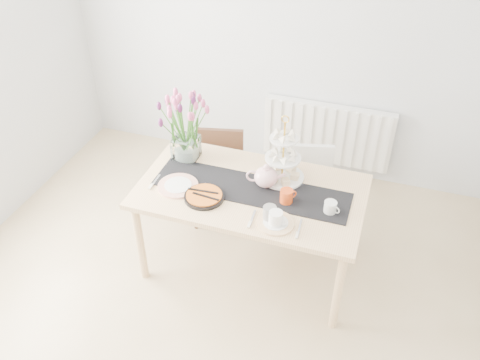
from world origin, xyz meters
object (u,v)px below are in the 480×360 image
(chair_brown, at_px, (219,169))
(tulip_vase, at_px, (184,117))
(plate_right, at_px, (276,223))
(radiator, at_px, (327,134))
(cream_jug, at_px, (330,207))
(dining_table, at_px, (251,198))
(chair_white, at_px, (308,186))
(teapot, at_px, (266,177))
(mug_orange, at_px, (286,196))
(mug_white, at_px, (276,219))
(plate_left, at_px, (178,186))
(mug_grey, at_px, (270,213))
(cake_stand, at_px, (283,163))
(tart_tin, at_px, (204,196))

(chair_brown, xyz_separation_m, tulip_vase, (-0.14, -0.32, 0.66))
(chair_brown, distance_m, plate_right, 1.14)
(radiator, relative_size, cream_jug, 14.01)
(dining_table, relative_size, plate_right, 6.51)
(dining_table, xyz_separation_m, chair_white, (0.31, 0.56, -0.23))
(teapot, bearing_deg, mug_orange, -46.58)
(plate_right, bearing_deg, mug_white, -83.51)
(mug_orange, distance_m, plate_left, 0.78)
(mug_grey, bearing_deg, cream_jug, -2.39)
(plate_right, bearing_deg, cream_jug, 35.91)
(cake_stand, bearing_deg, cream_jug, -33.45)
(teapot, xyz_separation_m, plate_right, (0.17, -0.36, -0.08))
(teapot, xyz_separation_m, mug_white, (0.17, -0.38, -0.03))
(radiator, distance_m, tulip_vase, 1.62)
(radiator, xyz_separation_m, tart_tin, (-0.59, -1.59, 0.32))
(tart_tin, bearing_deg, plate_left, 164.46)
(radiator, xyz_separation_m, mug_grey, (-0.10, -1.66, 0.35))
(mug_grey, bearing_deg, teapot, 79.16)
(cream_jug, height_order, mug_white, mug_white)
(tulip_vase, relative_size, plate_right, 2.66)
(cream_jug, relative_size, mug_grey, 0.81)
(plate_left, distance_m, plate_right, 0.78)
(chair_white, bearing_deg, plate_right, -107.83)
(tart_tin, relative_size, mug_orange, 2.66)
(chair_white, distance_m, mug_grey, 0.91)
(radiator, distance_m, cake_stand, 1.28)
(radiator, relative_size, plate_left, 4.14)
(chair_white, height_order, tulip_vase, tulip_vase)
(plate_right, bearing_deg, dining_table, 131.54)
(radiator, relative_size, mug_orange, 11.42)
(chair_brown, distance_m, mug_grey, 1.10)
(dining_table, bearing_deg, teapot, 36.55)
(chair_white, bearing_deg, cake_stand, -125.13)
(teapot, relative_size, mug_orange, 2.55)
(cake_stand, height_order, cream_jug, cake_stand)
(chair_white, height_order, cream_jug, cream_jug)
(tart_tin, bearing_deg, plate_right, -10.20)
(cream_jug, xyz_separation_m, mug_white, (-0.31, -0.24, 0.01))
(tulip_vase, height_order, mug_white, tulip_vase)
(tulip_vase, bearing_deg, mug_grey, -31.26)
(radiator, bearing_deg, dining_table, -102.51)
(plate_left, height_order, plate_right, plate_left)
(cake_stand, distance_m, plate_right, 0.51)
(cream_jug, relative_size, plate_left, 0.30)
(mug_grey, distance_m, plate_left, 0.73)
(teapot, relative_size, cream_jug, 3.13)
(plate_left, bearing_deg, tulip_vase, 103.50)
(chair_white, xyz_separation_m, tart_tin, (-0.59, -0.76, 0.32))
(chair_brown, xyz_separation_m, plate_right, (0.71, -0.84, 0.31))
(plate_left, bearing_deg, mug_grey, -10.46)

